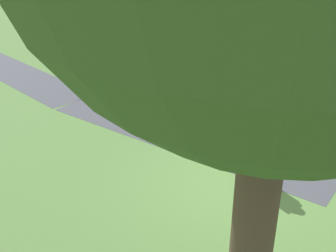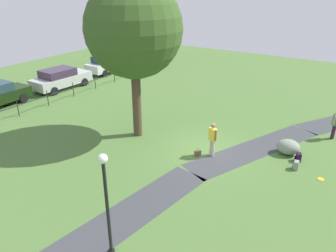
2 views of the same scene
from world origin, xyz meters
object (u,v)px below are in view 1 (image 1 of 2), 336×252
(backpack_by_boulder, at_px, (197,101))
(handbag_on_grass, at_px, (266,187))
(woman_with_handbag, at_px, (252,138))
(man_near_boulder, at_px, (101,60))
(frisbee_on_grass, at_px, (235,95))
(spare_backpack_on_lawn, at_px, (224,102))
(lawn_boulder, at_px, (179,102))

(backpack_by_boulder, bearing_deg, handbag_on_grass, 116.45)
(woman_with_handbag, bearing_deg, man_near_boulder, -41.97)
(frisbee_on_grass, bearing_deg, spare_backpack_on_lawn, 76.71)
(handbag_on_grass, relative_size, frisbee_on_grass, 1.41)
(backpack_by_boulder, bearing_deg, woman_with_handbag, 115.11)
(lawn_boulder, relative_size, spare_backpack_on_lawn, 3.10)
(handbag_on_grass, bearing_deg, lawn_boulder, -54.64)
(woman_with_handbag, distance_m, frisbee_on_grass, 4.89)
(handbag_on_grass, xyz_separation_m, backpack_by_boulder, (2.06, -4.14, 0.05))
(handbag_on_grass, bearing_deg, spare_backpack_on_lawn, -73.20)
(handbag_on_grass, distance_m, backpack_by_boulder, 4.63)
(handbag_on_grass, xyz_separation_m, spare_backpack_on_lawn, (1.27, -4.21, 0.05))
(woman_with_handbag, distance_m, man_near_boulder, 6.83)
(lawn_boulder, xyz_separation_m, man_near_boulder, (2.94, -1.58, 0.59))
(handbag_on_grass, relative_size, spare_backpack_on_lawn, 0.96)
(spare_backpack_on_lawn, bearing_deg, handbag_on_grass, 106.80)
(man_near_boulder, bearing_deg, frisbee_on_grass, -177.60)
(frisbee_on_grass, bearing_deg, woman_with_handbag, 97.59)
(man_near_boulder, distance_m, backpack_by_boulder, 3.61)
(handbag_on_grass, height_order, backpack_by_boulder, backpack_by_boulder)
(lawn_boulder, xyz_separation_m, backpack_by_boulder, (-0.45, -0.60, -0.17))
(woman_with_handbag, bearing_deg, frisbee_on_grass, -82.41)
(man_near_boulder, xyz_separation_m, spare_backpack_on_lawn, (-4.19, 0.91, -0.76))
(woman_with_handbag, bearing_deg, lawn_boulder, -54.48)
(backpack_by_boulder, bearing_deg, lawn_boulder, 52.86)
(woman_with_handbag, height_order, man_near_boulder, woman_with_handbag)
(backpack_by_boulder, height_order, frisbee_on_grass, backpack_by_boulder)
(man_near_boulder, bearing_deg, backpack_by_boulder, 163.95)
(lawn_boulder, height_order, backpack_by_boulder, lawn_boulder)
(frisbee_on_grass, bearing_deg, lawn_boulder, 49.53)
(frisbee_on_grass, bearing_deg, man_near_boulder, 2.40)
(lawn_boulder, bearing_deg, spare_backpack_on_lawn, -151.89)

